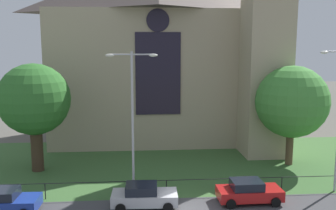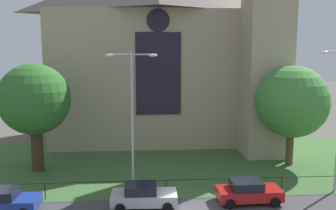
{
  "view_description": "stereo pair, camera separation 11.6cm",
  "coord_description": "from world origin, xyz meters",
  "px_view_note": "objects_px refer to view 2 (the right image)",
  "views": [
    {
      "loc": [
        -2.55,
        -21.2,
        10.01
      ],
      "look_at": [
        -0.35,
        8.0,
        5.52
      ],
      "focal_mm": 38.5,
      "sensor_mm": 36.0,
      "label": 1
    },
    {
      "loc": [
        -2.44,
        -21.21,
        10.01
      ],
      "look_at": [
        -0.35,
        8.0,
        5.52
      ],
      "focal_mm": 38.5,
      "sensor_mm": 36.0,
      "label": 2
    }
  ],
  "objects_px": {
    "parked_car_blue": "(3,201)",
    "parked_car_red": "(248,192)",
    "parked_car_silver": "(143,196)",
    "tree_left_near": "(34,100)",
    "streetlamp_near": "(132,109)",
    "church_building": "(163,48)",
    "tree_right_near": "(292,102)"
  },
  "relations": [
    {
      "from": "parked_car_silver",
      "to": "church_building",
      "type": "bearing_deg",
      "value": 84.54
    },
    {
      "from": "parked_car_silver",
      "to": "tree_right_near",
      "type": "bearing_deg",
      "value": 33.0
    },
    {
      "from": "church_building",
      "to": "parked_car_blue",
      "type": "height_order",
      "value": "church_building"
    },
    {
      "from": "tree_right_near",
      "to": "tree_left_near",
      "type": "distance_m",
      "value": 21.65
    },
    {
      "from": "church_building",
      "to": "parked_car_silver",
      "type": "relative_size",
      "value": 6.11
    },
    {
      "from": "parked_car_blue",
      "to": "parked_car_red",
      "type": "xyz_separation_m",
      "value": [
        15.6,
        0.4,
        0.0
      ]
    },
    {
      "from": "church_building",
      "to": "tree_right_near",
      "type": "distance_m",
      "value": 15.73
    },
    {
      "from": "tree_right_near",
      "to": "church_building",
      "type": "bearing_deg",
      "value": 134.48
    },
    {
      "from": "parked_car_blue",
      "to": "parked_car_silver",
      "type": "height_order",
      "value": "same"
    },
    {
      "from": "tree_left_near",
      "to": "streetlamp_near",
      "type": "bearing_deg",
      "value": -37.2
    },
    {
      "from": "parked_car_blue",
      "to": "parked_car_red",
      "type": "height_order",
      "value": "same"
    },
    {
      "from": "church_building",
      "to": "parked_car_blue",
      "type": "relative_size",
      "value": 6.11
    },
    {
      "from": "tree_left_near",
      "to": "streetlamp_near",
      "type": "relative_size",
      "value": 0.9
    },
    {
      "from": "parked_car_blue",
      "to": "parked_car_silver",
      "type": "relative_size",
      "value": 1.0
    },
    {
      "from": "tree_right_near",
      "to": "streetlamp_near",
      "type": "distance_m",
      "value": 14.91
    },
    {
      "from": "parked_car_silver",
      "to": "parked_car_red",
      "type": "xyz_separation_m",
      "value": [
        6.93,
        0.2,
        0.0
      ]
    },
    {
      "from": "church_building",
      "to": "parked_car_silver",
      "type": "xyz_separation_m",
      "value": [
        -2.35,
        -18.51,
        -9.53
      ]
    },
    {
      "from": "tree_right_near",
      "to": "parked_car_blue",
      "type": "xyz_separation_m",
      "value": [
        -21.54,
        -8.0,
        -4.83
      ]
    },
    {
      "from": "church_building",
      "to": "streetlamp_near",
      "type": "xyz_separation_m",
      "value": [
        -3.03,
        -16.91,
        -4.12
      ]
    },
    {
      "from": "tree_right_near",
      "to": "streetlamp_near",
      "type": "height_order",
      "value": "streetlamp_near"
    },
    {
      "from": "streetlamp_near",
      "to": "parked_car_silver",
      "type": "height_order",
      "value": "streetlamp_near"
    },
    {
      "from": "tree_left_near",
      "to": "parked_car_red",
      "type": "bearing_deg",
      "value": -25.66
    },
    {
      "from": "tree_left_near",
      "to": "parked_car_red",
      "type": "height_order",
      "value": "tree_left_near"
    },
    {
      "from": "tree_left_near",
      "to": "parked_car_silver",
      "type": "relative_size",
      "value": 2.11
    },
    {
      "from": "tree_left_near",
      "to": "parked_car_silver",
      "type": "xyz_separation_m",
      "value": [
        8.79,
        -7.75,
        -5.22
      ]
    },
    {
      "from": "parked_car_blue",
      "to": "parked_car_red",
      "type": "distance_m",
      "value": 15.6
    },
    {
      "from": "tree_left_near",
      "to": "parked_car_red",
      "type": "xyz_separation_m",
      "value": [
        15.71,
        -7.55,
        -5.22
      ]
    },
    {
      "from": "parked_car_red",
      "to": "parked_car_blue",
      "type": "bearing_deg",
      "value": -179.58
    },
    {
      "from": "streetlamp_near",
      "to": "parked_car_blue",
      "type": "relative_size",
      "value": 2.33
    },
    {
      "from": "tree_left_near",
      "to": "streetlamp_near",
      "type": "xyz_separation_m",
      "value": [
        8.11,
        -6.15,
        0.18
      ]
    },
    {
      "from": "tree_right_near",
      "to": "parked_car_blue",
      "type": "distance_m",
      "value": 23.48
    },
    {
      "from": "tree_right_near",
      "to": "tree_left_near",
      "type": "height_order",
      "value": "tree_left_near"
    }
  ]
}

